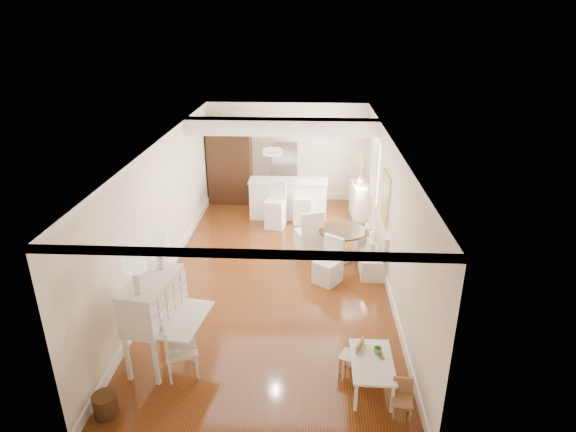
# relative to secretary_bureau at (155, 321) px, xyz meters

# --- Properties ---
(room) EXTENTS (9.00, 9.04, 2.82)m
(room) POSITION_rel_secretary_bureau_xyz_m (1.66, 3.14, 1.26)
(room) COLOR brown
(room) RESTS_ON ground
(secretary_bureau) EXTENTS (1.29, 1.31, 1.43)m
(secretary_bureau) POSITION_rel_secretary_bureau_xyz_m (0.00, 0.00, 0.00)
(secretary_bureau) COLOR white
(secretary_bureau) RESTS_ON ground
(gustavian_armchair) EXTENTS (0.64, 0.64, 0.87)m
(gustavian_armchair) POSITION_rel_secretary_bureau_xyz_m (0.44, -0.28, -0.28)
(gustavian_armchair) COLOR silver
(gustavian_armchair) RESTS_ON ground
(wicker_basket) EXTENTS (0.42, 0.42, 0.33)m
(wicker_basket) POSITION_rel_secretary_bureau_xyz_m (-0.38, -1.15, -0.55)
(wicker_basket) COLOR #4B2E17
(wicker_basket) RESTS_ON ground
(kids_table) EXTENTS (0.60, 0.99, 0.49)m
(kids_table) POSITION_rel_secretary_bureau_xyz_m (3.22, -0.47, -0.47)
(kids_table) COLOR silver
(kids_table) RESTS_ON ground
(kids_chair_a) EXTENTS (0.31, 0.31, 0.54)m
(kids_chair_a) POSITION_rel_secretary_bureau_xyz_m (3.25, -0.33, -0.44)
(kids_chair_a) COLOR #AF7C4F
(kids_chair_a) RESTS_ON ground
(kids_chair_b) EXTENTS (0.40, 0.40, 0.62)m
(kids_chair_b) POSITION_rel_secretary_bureau_xyz_m (2.96, -0.15, -0.41)
(kids_chair_b) COLOR tan
(kids_chair_b) RESTS_ON ground
(kids_chair_c) EXTENTS (0.30, 0.30, 0.56)m
(kids_chair_c) POSITION_rel_secretary_bureau_xyz_m (3.58, -0.98, -0.44)
(kids_chair_c) COLOR #9E6D48
(kids_chair_c) RESTS_ON ground
(banquette) EXTENTS (0.52, 1.60, 0.98)m
(banquette) POSITION_rel_secretary_bureau_xyz_m (3.61, 3.32, -0.23)
(banquette) COLOR silver
(banquette) RESTS_ON ground
(dining_table) EXTENTS (1.04, 1.04, 0.70)m
(dining_table) POSITION_rel_secretary_bureau_xyz_m (3.03, 3.55, -0.36)
(dining_table) COLOR #3F2814
(dining_table) RESTS_ON ground
(slip_chair_near) EXTENTS (0.64, 0.64, 0.95)m
(slip_chair_near) POSITION_rel_secretary_bureau_xyz_m (2.68, 2.52, -0.24)
(slip_chair_near) COLOR silver
(slip_chair_near) RESTS_ON ground
(slip_chair_far) EXTENTS (0.67, 0.68, 1.08)m
(slip_chair_far) POSITION_rel_secretary_bureau_xyz_m (2.29, 3.78, -0.18)
(slip_chair_far) COLOR white
(slip_chair_far) RESTS_ON ground
(breakfast_counter) EXTENTS (2.05, 0.65, 1.03)m
(breakfast_counter) POSITION_rel_secretary_bureau_xyz_m (1.72, 5.92, -0.20)
(breakfast_counter) COLOR white
(breakfast_counter) RESTS_ON ground
(bar_stool_left) EXTENTS (0.54, 0.54, 1.15)m
(bar_stool_left) POSITION_rel_secretary_bureau_xyz_m (1.43, 5.22, -0.14)
(bar_stool_left) COLOR white
(bar_stool_left) RESTS_ON ground
(bar_stool_right) EXTENTS (0.45, 0.45, 1.11)m
(bar_stool_right) POSITION_rel_secretary_bureau_xyz_m (2.10, 5.55, -0.16)
(bar_stool_right) COLOR white
(bar_stool_right) RESTS_ON ground
(pantry_cabinet) EXTENTS (1.20, 0.60, 2.30)m
(pantry_cabinet) POSITION_rel_secretary_bureau_xyz_m (0.02, 7.00, 0.43)
(pantry_cabinet) COLOR #381E11
(pantry_cabinet) RESTS_ON ground
(fridge) EXTENTS (0.75, 0.65, 1.80)m
(fridge) POSITION_rel_secretary_bureau_xyz_m (1.92, 6.97, 0.18)
(fridge) COLOR silver
(fridge) RESTS_ON ground
(sideboard) EXTENTS (0.49, 0.97, 0.90)m
(sideboard) POSITION_rel_secretary_bureau_xyz_m (3.62, 6.05, -0.27)
(sideboard) COLOR white
(sideboard) RESTS_ON ground
(pencil_cup) EXTENTS (0.16, 0.16, 0.10)m
(pencil_cup) POSITION_rel_secretary_bureau_xyz_m (3.32, -0.31, -0.18)
(pencil_cup) COLOR #68A35F
(pencil_cup) RESTS_ON kids_table
(branch_vase) EXTENTS (0.22, 0.22, 0.20)m
(branch_vase) POSITION_rel_secretary_bureau_xyz_m (3.58, 6.07, 0.29)
(branch_vase) COLOR silver
(branch_vase) RESTS_ON sideboard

